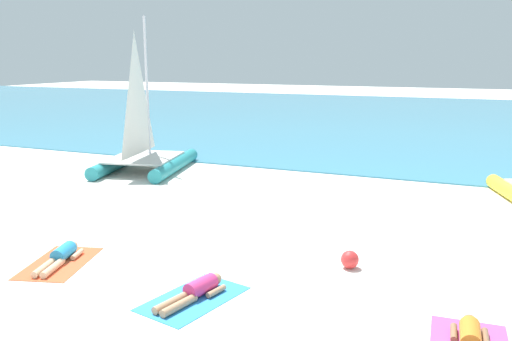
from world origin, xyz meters
TOP-DOWN VIEW (x-y plane):
  - ground_plane at (0.00, 10.00)m, footprint 120.00×120.00m
  - ocean_water at (0.00, 30.37)m, footprint 120.00×40.00m
  - sailboat_teal at (-6.01, 8.24)m, footprint 3.64×4.80m
  - towel_left at (-2.31, -0.14)m, footprint 1.59×2.13m
  - sunbather_left at (-2.33, -0.08)m, footprint 0.81×1.55m
  - towel_middle at (1.04, -0.52)m, footprint 1.48×2.09m
  - sunbather_middle at (1.05, -0.46)m, footprint 0.73×1.56m
  - sunbather_right at (5.52, -0.39)m, footprint 0.57×1.57m
  - beach_ball at (3.20, 1.94)m, footprint 0.36×0.36m

SIDE VIEW (x-z plane):
  - ground_plane at x=0.00m, z-range 0.00..0.00m
  - towel_left at x=-2.31m, z-range 0.00..0.01m
  - towel_middle at x=1.04m, z-range 0.00..0.01m
  - ocean_water at x=0.00m, z-range 0.00..0.05m
  - sunbather_left at x=-2.33m, z-range -0.02..0.28m
  - sunbather_middle at x=1.05m, z-range -0.02..0.28m
  - sunbather_right at x=5.52m, z-range -0.02..0.28m
  - beach_ball at x=3.20m, z-range 0.00..0.36m
  - sailboat_teal at x=-6.01m, z-range -1.96..3.63m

